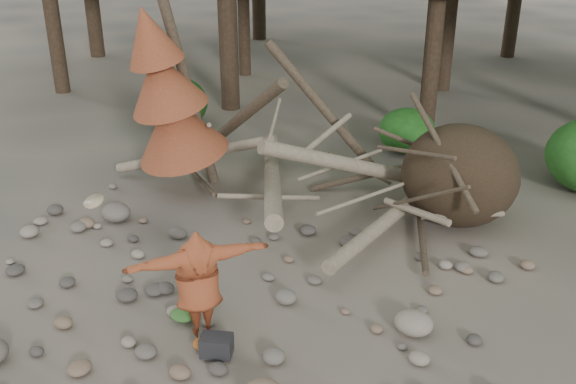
% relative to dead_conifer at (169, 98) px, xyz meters
% --- Properties ---
extents(ground, '(120.00, 120.00, 0.00)m').
position_rel_dead_conifer_xyz_m(ground, '(3.12, -3.37, -2.11)').
color(ground, '#514C44').
rests_on(ground, ground).
extents(deadfall_pile, '(8.55, 5.24, 3.30)m').
position_rel_dead_conifer_xyz_m(deadfall_pile, '(5.13, 0.87, -1.16)').
color(deadfall_pile, '#332619').
rests_on(deadfall_pile, ground).
extents(dead_conifer, '(2.06, 2.16, 4.35)m').
position_rel_dead_conifer_xyz_m(dead_conifer, '(0.00, 0.00, 0.00)').
color(dead_conifer, '#4C3F30').
rests_on(dead_conifer, ground).
extents(bush_left, '(1.80, 1.80, 1.44)m').
position_rel_dead_conifer_xyz_m(bush_left, '(-2.38, 3.83, -1.39)').
color(bush_left, '#184813').
rests_on(bush_left, ground).
extents(bush_mid, '(1.40, 1.40, 1.12)m').
position_rel_dead_conifer_xyz_m(bush_mid, '(3.92, 4.43, -1.55)').
color(bush_mid, '#215C1A').
rests_on(bush_mid, ground).
extents(frisbee_thrower, '(2.68, 1.77, 1.85)m').
position_rel_dead_conifer_xyz_m(frisbee_thrower, '(3.02, -4.14, -1.22)').
color(frisbee_thrower, brown).
rests_on(frisbee_thrower, ground).
extents(backpack, '(0.49, 0.39, 0.28)m').
position_rel_dead_conifer_xyz_m(backpack, '(3.45, -4.46, -1.97)').
color(backpack, black).
rests_on(backpack, ground).
extents(cloth_green, '(0.39, 0.32, 0.15)m').
position_rel_dead_conifer_xyz_m(cloth_green, '(2.59, -3.93, -2.04)').
color(cloth_green, '#326327').
rests_on(cloth_green, ground).
extents(cloth_orange, '(0.35, 0.29, 0.13)m').
position_rel_dead_conifer_xyz_m(cloth_orange, '(3.23, -4.40, -2.05)').
color(cloth_orange, '#AA561D').
rests_on(cloth_orange, ground).
extents(boulder_mid_right, '(0.56, 0.50, 0.34)m').
position_rel_dead_conifer_xyz_m(boulder_mid_right, '(5.78, -2.87, -1.94)').
color(boulder_mid_right, gray).
rests_on(boulder_mid_right, ground).
extents(boulder_mid_left, '(0.59, 0.53, 0.35)m').
position_rel_dead_conifer_xyz_m(boulder_mid_left, '(-0.38, -1.55, -1.93)').
color(boulder_mid_left, '#665E56').
rests_on(boulder_mid_left, ground).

